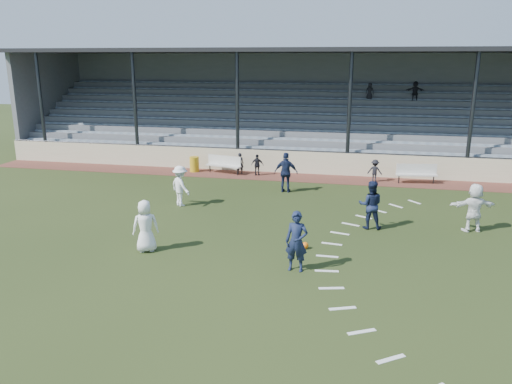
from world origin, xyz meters
TOP-DOWN VIEW (x-y plane):
  - ground at (0.00, 0.00)m, footprint 90.00×90.00m
  - cinder_track at (0.00, 10.50)m, footprint 34.00×2.00m
  - retaining_wall at (0.00, 11.55)m, footprint 34.00×0.18m
  - bench_left at (-3.53, 10.65)m, footprint 2.04×0.91m
  - bench_right at (6.48, 10.56)m, footprint 2.04×0.73m
  - trash_bin at (-5.23, 10.68)m, footprint 0.51×0.51m
  - football at (2.08, 0.52)m, footprint 0.23×0.23m
  - player_white_lead at (-2.95, -0.75)m, footprint 0.99×0.87m
  - player_navy_lead at (2.02, -1.26)m, footprint 0.70×0.49m
  - player_navy_mid at (4.17, 3.07)m, footprint 0.90×0.72m
  - player_white_wing at (-3.66, 4.38)m, footprint 1.28×1.18m
  - player_navy_wing at (0.36, 7.52)m, footprint 1.11×0.49m
  - player_white_back at (7.81, 3.53)m, footprint 1.73×0.90m
  - sub_left_near at (-2.65, 10.67)m, footprint 0.45×0.32m
  - sub_left_far at (-1.65, 10.52)m, footprint 0.67×0.30m
  - sub_right at (4.45, 10.39)m, footprint 0.79×0.54m
  - grandstand at (0.00, 16.26)m, footprint 34.60×9.00m
  - penalty_arc at (4.12, 0.00)m, footprint 3.89×14.63m

SIDE VIEW (x-z plane):
  - ground at x=0.00m, z-range 0.00..0.00m
  - penalty_arc at x=4.12m, z-range 0.00..0.01m
  - cinder_track at x=0.00m, z-range 0.00..0.02m
  - football at x=2.08m, z-range 0.00..0.23m
  - trash_bin at x=-5.23m, z-range 0.02..0.84m
  - bench_left at x=-3.53m, z-range 0.11..1.06m
  - bench_right at x=6.48m, z-range 0.11..1.06m
  - sub_right at x=4.45m, z-range 0.02..1.15m
  - sub_left_far at x=-1.65m, z-range 0.02..1.15m
  - sub_left_near at x=-2.65m, z-range 0.02..1.17m
  - retaining_wall at x=0.00m, z-range 0.00..1.20m
  - player_white_lead at x=-2.95m, z-range 0.00..1.71m
  - player_white_wing at x=-3.66m, z-range 0.00..1.73m
  - player_white_back at x=7.81m, z-range 0.00..1.78m
  - player_navy_mid at x=4.17m, z-range 0.00..1.80m
  - player_navy_lead at x=2.02m, z-range 0.00..1.82m
  - player_navy_wing at x=0.36m, z-range 0.00..1.87m
  - grandstand at x=0.00m, z-range -1.10..5.51m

